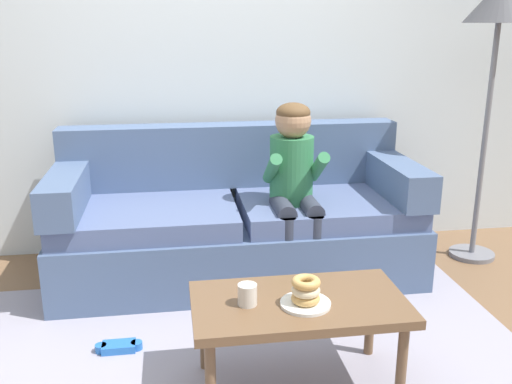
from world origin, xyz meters
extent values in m
plane|color=brown|center=(0.00, 0.00, 0.00)|extent=(10.00, 10.00, 0.00)
cube|color=silver|center=(0.00, 1.40, 1.40)|extent=(8.00, 0.10, 2.80)
cube|color=#9993A3|center=(0.00, -0.25, 0.01)|extent=(2.83, 2.00, 0.01)
cube|color=slate|center=(0.11, 0.80, 0.19)|extent=(2.20, 0.90, 0.38)
cube|color=slate|center=(-0.44, 0.75, 0.44)|extent=(1.06, 0.74, 0.12)
cube|color=slate|center=(0.66, 0.75, 0.44)|extent=(1.06, 0.74, 0.12)
cube|color=slate|center=(0.11, 1.15, 0.70)|extent=(2.20, 0.20, 0.41)
cube|color=slate|center=(-0.89, 0.80, 0.61)|extent=(0.20, 0.90, 0.22)
cube|color=slate|center=(1.11, 0.80, 0.61)|extent=(0.20, 0.90, 0.22)
cube|color=brown|center=(0.23, -0.39, 0.40)|extent=(0.91, 0.50, 0.04)
cylinder|color=brown|center=(-0.16, -0.58, 0.19)|extent=(0.04, 0.04, 0.38)
cylinder|color=brown|center=(0.62, -0.58, 0.19)|extent=(0.04, 0.04, 0.38)
cylinder|color=brown|center=(-0.16, -0.20, 0.19)|extent=(0.04, 0.04, 0.38)
cylinder|color=brown|center=(0.62, -0.20, 0.19)|extent=(0.04, 0.04, 0.38)
cylinder|color=#337A4C|center=(0.43, 0.72, 0.70)|extent=(0.26, 0.26, 0.40)
sphere|color=tan|center=(0.43, 0.70, 1.00)|extent=(0.21, 0.21, 0.21)
ellipsoid|color=brown|center=(0.43, 0.70, 1.04)|extent=(0.20, 0.20, 0.12)
cylinder|color=#333847|center=(0.35, 0.57, 0.51)|extent=(0.11, 0.30, 0.11)
cylinder|color=#333847|center=(0.35, 0.42, 0.28)|extent=(0.09, 0.09, 0.44)
cube|color=black|center=(0.35, 0.37, 0.03)|extent=(0.10, 0.20, 0.06)
cylinder|color=#337A4C|center=(0.29, 0.62, 0.74)|extent=(0.07, 0.29, 0.23)
cylinder|color=#333847|center=(0.51, 0.57, 0.51)|extent=(0.11, 0.30, 0.11)
cylinder|color=#333847|center=(0.51, 0.42, 0.28)|extent=(0.09, 0.09, 0.44)
cube|color=black|center=(0.51, 0.37, 0.03)|extent=(0.10, 0.20, 0.06)
cylinder|color=#337A4C|center=(0.57, 0.62, 0.74)|extent=(0.07, 0.29, 0.23)
cylinder|color=white|center=(0.24, -0.44, 0.43)|extent=(0.21, 0.21, 0.01)
torus|color=tan|center=(0.24, -0.44, 0.45)|extent=(0.13, 0.13, 0.04)
torus|color=beige|center=(0.24, -0.44, 0.49)|extent=(0.12, 0.12, 0.04)
torus|color=tan|center=(0.24, -0.44, 0.53)|extent=(0.16, 0.16, 0.04)
cylinder|color=silver|center=(0.01, -0.40, 0.47)|extent=(0.08, 0.08, 0.09)
cube|color=blue|center=(-0.57, 0.00, 0.03)|extent=(0.16, 0.09, 0.05)
cylinder|color=blue|center=(-0.65, 0.00, 0.03)|extent=(0.06, 0.06, 0.05)
cylinder|color=blue|center=(-0.48, 0.00, 0.03)|extent=(0.06, 0.06, 0.05)
cylinder|color=slate|center=(1.74, 0.86, 0.01)|extent=(0.30, 0.30, 0.03)
cylinder|color=slate|center=(1.74, 0.86, 0.81)|extent=(0.04, 0.04, 1.56)
cone|color=#4C4C51|center=(1.74, 0.86, 1.67)|extent=(0.43, 0.43, 0.26)
camera|label=1|loc=(-0.28, -2.49, 1.54)|focal=39.79mm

